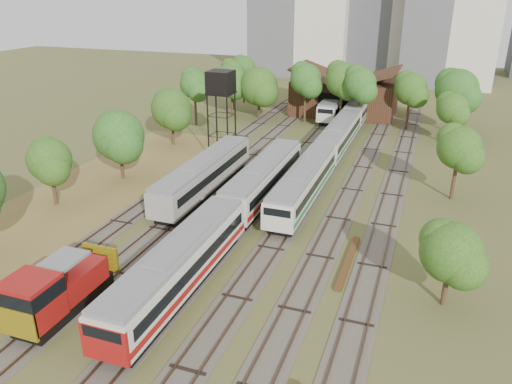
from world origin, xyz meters
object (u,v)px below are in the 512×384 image
at_px(railcar_red_set, 229,215).
at_px(water_tower, 221,84).
at_px(shunter_locomotive, 53,293).
at_px(railcar_green_set, 339,136).

xyz_separation_m(railcar_red_set, water_tower, (-9.26, 19.96, 6.73)).
relative_size(shunter_locomotive, water_tower, 0.79).
distance_m(railcar_green_set, shunter_locomotive, 41.74).
bearing_deg(shunter_locomotive, railcar_green_set, 76.14).
xyz_separation_m(railcar_green_set, shunter_locomotive, (-10.00, -40.53, 0.00)).
bearing_deg(railcar_green_set, railcar_red_set, -98.60).
relative_size(railcar_red_set, railcar_green_set, 0.66).
distance_m(railcar_red_set, water_tower, 23.01).
bearing_deg(railcar_green_set, shunter_locomotive, -103.86).
height_order(railcar_red_set, railcar_green_set, railcar_red_set).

